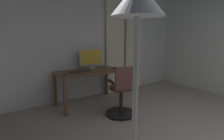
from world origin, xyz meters
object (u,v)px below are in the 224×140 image
office_chair (122,93)px  computer_mouse (115,68)px  computer_monitor (92,57)px  cell_phone_by_monitor (64,75)px  desk (89,75)px  computer_keyboard (80,71)px  floor_lamp (136,57)px

office_chair → computer_mouse: office_chair is taller
computer_monitor → cell_phone_by_monitor: 0.91m
desk → office_chair: size_ratio=1.43×
desk → cell_phone_by_monitor: bearing=11.4°
computer_keyboard → floor_lamp: size_ratio=0.24×
desk → office_chair: office_chair is taller
computer_monitor → computer_keyboard: 0.54m
computer_mouse → computer_keyboard: bearing=-6.1°
office_chair → cell_phone_by_monitor: size_ratio=6.74×
cell_phone_by_monitor → computer_keyboard: bearing=-147.0°
office_chair → computer_mouse: bearing=79.3°
office_chair → cell_phone_by_monitor: (0.81, -0.79, 0.29)m
computer_mouse → floor_lamp: 3.18m
computer_keyboard → floor_lamp: 2.91m
floor_lamp → cell_phone_by_monitor: bearing=-100.7°
floor_lamp → office_chair: bearing=-125.8°
cell_phone_by_monitor → floor_lamp: floor_lamp is taller
desk → floor_lamp: floor_lamp is taller
computer_monitor → floor_lamp: (1.29, 2.96, 0.40)m
computer_monitor → desk: bearing=49.8°
office_chair → cell_phone_by_monitor: bearing=151.1°
desk → office_chair: 0.96m
desk → computer_keyboard: size_ratio=3.23×
computer_monitor → computer_keyboard: size_ratio=1.38×
desk → computer_monitor: size_ratio=2.35×
computer_monitor → cell_phone_by_monitor: (0.80, 0.36, -0.25)m
office_chair → desk: bearing=118.5°
floor_lamp → computer_monitor: bearing=-113.6°
office_chair → computer_keyboard: 1.03m
computer_keyboard → floor_lamp: (0.88, 2.70, 0.64)m
office_chair → computer_keyboard: (0.42, -0.90, 0.30)m
desk → floor_lamp: size_ratio=0.79×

